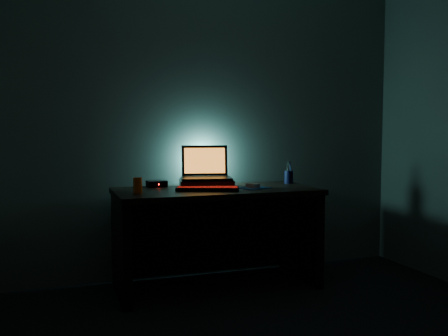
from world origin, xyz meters
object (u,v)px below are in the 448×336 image
Objects in this scene: laptop at (206,171)px; juice_glass at (138,185)px; router at (157,184)px; mouse at (253,185)px; pen_cup at (289,177)px; keyboard at (208,189)px.

juice_glass is at bearing -146.57° from laptop.
mouse is at bearing -29.61° from router.
pen_cup is at bearing -9.79° from router.
mouse is 0.46m from pen_cup.
laptop is 0.72m from pen_cup.
laptop is 0.61m from juice_glass.
laptop is at bearing -21.29° from router.
router is (0.20, 0.33, -0.03)m from juice_glass.
juice_glass is (-0.87, -0.01, 0.04)m from mouse.
router is at bearing 151.03° from keyboard.
laptop reaches higher than router.
router is at bearing 58.95° from juice_glass.
pen_cup is 1.08m from router.
router is (-0.30, 0.36, 0.01)m from keyboard.
router is at bearing 174.56° from laptop.
mouse is (0.37, 0.03, 0.01)m from keyboard.
keyboard is at bearing -91.68° from laptop.
laptop is 2.80× the size of router.
juice_glass reaches higher than mouse.
router is at bearing 174.19° from pen_cup.
keyboard is 4.37× the size of juice_glass.
pen_cup reaches higher than mouse.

